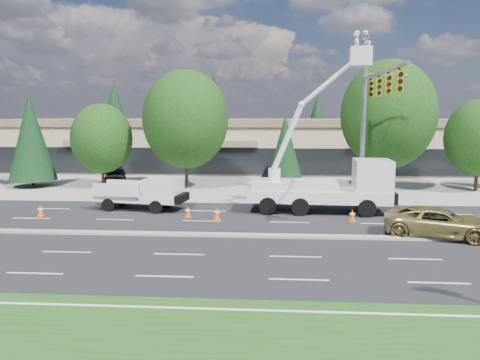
# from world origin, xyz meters

# --- Properties ---
(ground) EXTENTS (140.00, 140.00, 0.00)m
(ground) POSITION_xyz_m (0.00, 0.00, 0.00)
(ground) COLOR black
(ground) RESTS_ON ground
(concrete_apron) EXTENTS (140.00, 22.00, 0.01)m
(concrete_apron) POSITION_xyz_m (0.00, 20.00, 0.01)
(concrete_apron) COLOR gray
(concrete_apron) RESTS_ON ground
(road_median) EXTENTS (120.00, 0.55, 0.12)m
(road_median) POSITION_xyz_m (0.00, 0.00, 0.06)
(road_median) COLOR gray
(road_median) RESTS_ON ground
(strip_mall) EXTENTS (50.40, 15.40, 5.50)m
(strip_mall) POSITION_xyz_m (0.00, 29.97, 2.83)
(strip_mall) COLOR tan
(strip_mall) RESTS_ON ground
(tree_front_b) EXTENTS (3.88, 3.88, 7.65)m
(tree_front_b) POSITION_xyz_m (-16.00, 15.00, 4.10)
(tree_front_b) COLOR #332114
(tree_front_b) RESTS_ON ground
(tree_front_c) EXTENTS (4.98, 4.98, 6.91)m
(tree_front_c) POSITION_xyz_m (-10.00, 15.00, 4.04)
(tree_front_c) COLOR #332114
(tree_front_c) RESTS_ON ground
(tree_front_d) EXTENTS (6.92, 6.92, 9.60)m
(tree_front_d) POSITION_xyz_m (-3.00, 15.00, 5.62)
(tree_front_d) COLOR #332114
(tree_front_d) RESTS_ON ground
(tree_front_e) EXTENTS (3.04, 3.04, 5.98)m
(tree_front_e) POSITION_xyz_m (5.00, 15.00, 3.21)
(tree_front_e) COLOR #332114
(tree_front_e) RESTS_ON ground
(tree_front_f) EXTENTS (7.39, 7.39, 10.26)m
(tree_front_f) POSITION_xyz_m (13.00, 15.00, 6.01)
(tree_front_f) COLOR #332114
(tree_front_f) RESTS_ON ground
(tree_front_g) EXTENTS (5.18, 5.18, 7.19)m
(tree_front_g) POSITION_xyz_m (20.00, 15.00, 4.20)
(tree_front_g) COLOR #332114
(tree_front_g) RESTS_ON ground
(tree_back_a) EXTENTS (5.37, 5.37, 10.59)m
(tree_back_a) POSITION_xyz_m (-18.00, 42.00, 5.68)
(tree_back_a) COLOR #332114
(tree_back_a) RESTS_ON ground
(tree_back_b) EXTENTS (5.83, 5.83, 11.49)m
(tree_back_b) POSITION_xyz_m (-4.00, 42.00, 6.16)
(tree_back_b) COLOR #332114
(tree_back_b) RESTS_ON ground
(tree_back_c) EXTENTS (4.45, 4.45, 8.76)m
(tree_back_c) POSITION_xyz_m (10.00, 42.00, 4.70)
(tree_back_c) COLOR #332114
(tree_back_c) RESTS_ON ground
(tree_back_d) EXTENTS (5.09, 5.09, 10.03)m
(tree_back_d) POSITION_xyz_m (22.00, 42.00, 5.38)
(tree_back_d) COLOR #332114
(tree_back_d) RESTS_ON ground
(signal_mast) EXTENTS (2.76, 10.16, 9.00)m
(signal_mast) POSITION_xyz_m (10.03, 7.04, 6.06)
(signal_mast) COLOR gray
(signal_mast) RESTS_ON ground
(utility_pickup) EXTENTS (5.69, 2.83, 2.09)m
(utility_pickup) POSITION_xyz_m (-4.05, 6.14, 0.86)
(utility_pickup) COLOR silver
(utility_pickup) RESTS_ON ground
(bucket_truck) EXTENTS (8.76, 3.18, 10.86)m
(bucket_truck) POSITION_xyz_m (7.63, 6.16, 2.31)
(bucket_truck) COLOR silver
(bucket_truck) RESTS_ON ground
(traffic_cone_a) EXTENTS (0.40, 0.40, 0.70)m
(traffic_cone_a) POSITION_xyz_m (-9.77, 3.89, 0.34)
(traffic_cone_a) COLOR #F34F07
(traffic_cone_a) RESTS_ON ground
(traffic_cone_b) EXTENTS (0.40, 0.40, 0.70)m
(traffic_cone_b) POSITION_xyz_m (-0.94, 4.11, 0.34)
(traffic_cone_b) COLOR #F34F07
(traffic_cone_b) RESTS_ON ground
(traffic_cone_c) EXTENTS (0.40, 0.40, 0.70)m
(traffic_cone_c) POSITION_xyz_m (0.83, 3.74, 0.34)
(traffic_cone_c) COLOR #F34F07
(traffic_cone_c) RESTS_ON ground
(traffic_cone_d) EXTENTS (0.40, 0.40, 0.70)m
(traffic_cone_d) POSITION_xyz_m (8.54, 3.73, 0.34)
(traffic_cone_d) COLOR #F34F07
(traffic_cone_d) RESTS_ON ground
(minivan) EXTENTS (5.68, 3.75, 1.45)m
(minivan) POSITION_xyz_m (12.23, 0.60, 0.73)
(minivan) COLOR olive
(minivan) RESTS_ON ground
(parked_car_west) EXTENTS (2.94, 4.72, 1.50)m
(parked_car_west) POSITION_xyz_m (-9.81, 17.42, 0.75)
(parked_car_west) COLOR black
(parked_car_west) RESTS_ON ground
(parked_car_east) EXTENTS (2.59, 5.25, 1.66)m
(parked_car_east) POSITION_xyz_m (4.31, 16.72, 0.83)
(parked_car_east) COLOR black
(parked_car_east) RESTS_ON ground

